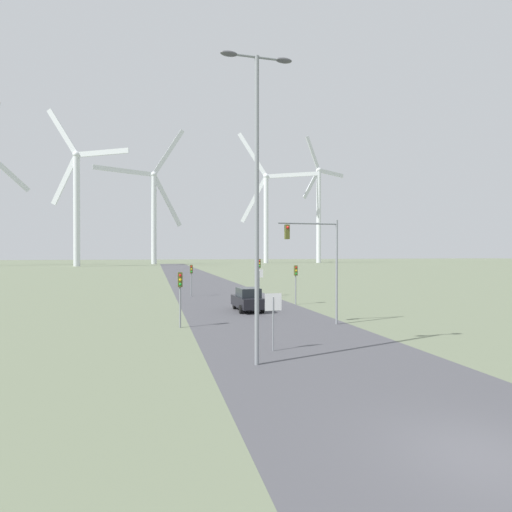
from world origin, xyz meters
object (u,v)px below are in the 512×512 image
car_approaching (248,299)px  wind_turbine_left (77,196)px  traffic_light_mast_overhead (318,251)px  stop_sign_near (273,311)px  wind_turbine_center (154,206)px  stop_sign_far (259,278)px  wind_turbine_far_right (319,206)px  traffic_light_post_near_left (180,287)px  traffic_light_post_mid_right (259,269)px  streetlamp (257,177)px  traffic_light_post_near_right (296,276)px  traffic_light_post_mid_left (191,273)px  wind_turbine_right (266,207)px

car_approaching → wind_turbine_left: wind_turbine_left is taller
traffic_light_mast_overhead → stop_sign_near: bearing=-129.3°
wind_turbine_left → wind_turbine_center: bearing=42.3°
stop_sign_far → wind_turbine_far_right: 158.10m
stop_sign_far → traffic_light_post_near_left: (-8.60, -13.79, 0.43)m
stop_sign_far → wind_turbine_far_right: (66.76, 141.07, 25.29)m
car_approaching → wind_turbine_center: size_ratio=0.07×
traffic_light_post_mid_right → wind_turbine_far_right: size_ratio=0.07×
streetlamp → wind_turbine_left: bearing=102.7°
stop_sign_near → traffic_light_post_near_right: size_ratio=0.77×
traffic_light_post_near_left → traffic_light_post_mid_right: 18.16m
stop_sign_near → wind_turbine_far_right: wind_turbine_far_right is taller
wind_turbine_center → stop_sign_near: bearing=-87.9°
wind_turbine_left → streetlamp: bearing=-77.3°
traffic_light_mast_overhead → wind_turbine_center: wind_turbine_center is taller
wind_turbine_far_right → stop_sign_near: bearing=-113.8°
stop_sign_near → wind_turbine_far_right: bearing=66.2°
stop_sign_near → traffic_light_post_mid_left: size_ratio=0.80×
traffic_light_post_near_left → wind_turbine_center: size_ratio=0.06×
traffic_light_post_mid_left → traffic_light_mast_overhead: bearing=-71.7°
traffic_light_post_near_left → traffic_light_mast_overhead: size_ratio=0.51×
streetlamp → wind_turbine_far_right: (72.83, 163.83, 19.72)m
stop_sign_near → wind_turbine_left: (-31.90, 133.26, 22.83)m
stop_sign_near → wind_turbine_left: wind_turbine_left is taller
traffic_light_mast_overhead → wind_turbine_left: bearing=106.0°
traffic_light_post_near_right → wind_turbine_center: size_ratio=0.06×
traffic_light_post_near_left → wind_turbine_right: size_ratio=0.06×
traffic_light_mast_overhead → wind_turbine_far_right: wind_turbine_far_right is taller
traffic_light_post_mid_left → wind_turbine_left: size_ratio=0.06×
stop_sign_near → traffic_light_post_mid_right: 23.27m
stop_sign_near → traffic_light_mast_overhead: 7.87m
stop_sign_far → traffic_light_post_mid_left: (-6.37, 3.90, 0.39)m
wind_turbine_center → wind_turbine_right: size_ratio=0.97×
streetlamp → wind_turbine_center: 160.13m
wind_turbine_left → traffic_light_post_near_left: bearing=-77.5°
stop_sign_near → wind_turbine_right: size_ratio=0.04×
stop_sign_far → wind_turbine_left: wind_turbine_left is taller
traffic_light_post_mid_right → car_approaching: (-3.48, -9.81, -1.98)m
traffic_light_post_mid_left → wind_turbine_far_right: size_ratio=0.06×
car_approaching → wind_turbine_right: (43.10, 148.23, 25.18)m
traffic_light_post_mid_right → car_approaching: 10.59m
traffic_light_post_near_right → wind_turbine_right: size_ratio=0.06×
car_approaching → wind_turbine_far_right: bearing=64.9°
traffic_light_post_near_right → wind_turbine_center: (-12.51, 141.44, 22.27)m
traffic_light_post_near_right → traffic_light_post_mid_right: bearing=102.4°
streetlamp → stop_sign_far: bearing=75.1°
traffic_light_post_mid_right → wind_turbine_far_right: 156.05m
wind_turbine_far_right → traffic_light_post_mid_left: bearing=-118.1°
stop_sign_near → wind_turbine_center: wind_turbine_center is taller
streetlamp → wind_turbine_far_right: 180.37m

